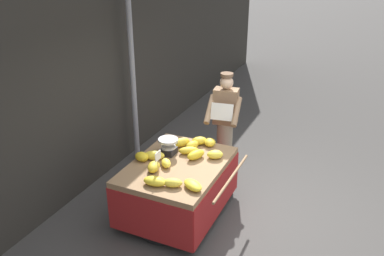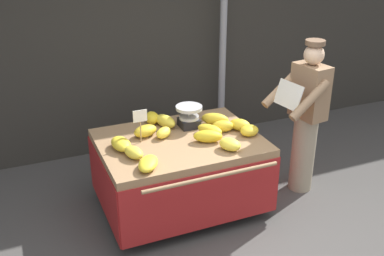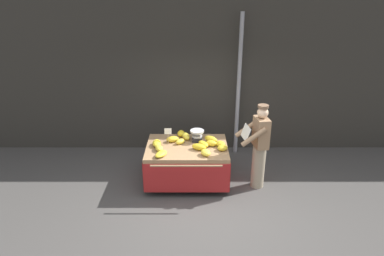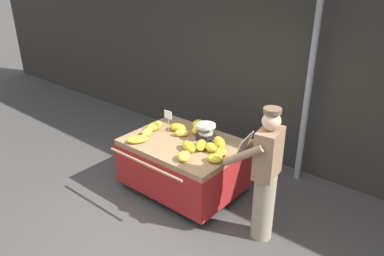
{
  "view_description": "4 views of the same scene",
  "coord_description": "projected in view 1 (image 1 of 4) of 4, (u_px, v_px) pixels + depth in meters",
  "views": [
    {
      "loc": [
        -4.6,
        -1.16,
        3.5
      ],
      "look_at": [
        0.15,
        1.0,
        1.15
      ],
      "focal_mm": 37.92,
      "sensor_mm": 36.0,
      "label": 1
    },
    {
      "loc": [
        -1.81,
        -2.87,
        2.81
      ],
      "look_at": [
        -0.23,
        0.88,
        0.97
      ],
      "focal_mm": 43.1,
      "sensor_mm": 36.0,
      "label": 2
    },
    {
      "loc": [
        -0.2,
        -5.05,
        3.7
      ],
      "look_at": [
        -0.23,
        1.02,
        1.19
      ],
      "focal_mm": 31.8,
      "sensor_mm": 36.0,
      "label": 3
    },
    {
      "loc": [
        2.81,
        -2.58,
        3.2
      ],
      "look_at": [
        -0.07,
        0.91,
        1.11
      ],
      "focal_mm": 35.26,
      "sensor_mm": 36.0,
      "label": 4
    }
  ],
  "objects": [
    {
      "name": "banana_cart",
      "position": [
        178.0,
        177.0,
        5.57
      ],
      "size": [
        1.62,
        1.4,
        0.8
      ],
      "color": "#93704C",
      "rests_on": "ground"
    },
    {
      "name": "weighing_scale",
      "position": [
        168.0,
        146.0,
        5.7
      ],
      "size": [
        0.28,
        0.28,
        0.24
      ],
      "color": "black",
      "rests_on": "banana_cart"
    },
    {
      "name": "banana_bunch_8",
      "position": [
        199.0,
        141.0,
        6.0
      ],
      "size": [
        0.26,
        0.28,
        0.12
      ],
      "primitive_type": "ellipsoid",
      "rotation": [
        0.0,
        0.0,
        0.64
      ],
      "color": "gold",
      "rests_on": "banana_cart"
    },
    {
      "name": "banana_bunch_12",
      "position": [
        210.0,
        142.0,
        5.96
      ],
      "size": [
        0.25,
        0.22,
        0.11
      ],
      "primitive_type": "ellipsoid",
      "rotation": [
        0.0,
        0.0,
        1.89
      ],
      "color": "gold",
      "rests_on": "banana_cart"
    },
    {
      "name": "banana_bunch_2",
      "position": [
        193.0,
        185.0,
        4.91
      ],
      "size": [
        0.29,
        0.34,
        0.09
      ],
      "primitive_type": "ellipsoid",
      "rotation": [
        0.0,
        0.0,
        2.6
      ],
      "color": "yellow",
      "rests_on": "banana_cart"
    },
    {
      "name": "banana_bunch_7",
      "position": [
        155.0,
        181.0,
        4.98
      ],
      "size": [
        0.2,
        0.31,
        0.11
      ],
      "primitive_type": "ellipsoid",
      "rotation": [
        0.0,
        0.0,
        0.11
      ],
      "color": "yellow",
      "rests_on": "banana_cart"
    },
    {
      "name": "banana_bunch_3",
      "position": [
        154.0,
        155.0,
        5.57
      ],
      "size": [
        0.22,
        0.31,
        0.13
      ],
      "primitive_type": "ellipsoid",
      "rotation": [
        0.0,
        0.0,
        0.33
      ],
      "color": "yellow",
      "rests_on": "banana_cart"
    },
    {
      "name": "banana_bunch_1",
      "position": [
        142.0,
        157.0,
        5.54
      ],
      "size": [
        0.17,
        0.22,
        0.13
      ],
      "primitive_type": "ellipsoid",
      "rotation": [
        0.0,
        0.0,
        3.0
      ],
      "color": "gold",
      "rests_on": "banana_cart"
    },
    {
      "name": "banana_bunch_5",
      "position": [
        189.0,
        150.0,
        5.73
      ],
      "size": [
        0.27,
        0.32,
        0.1
      ],
      "primitive_type": "ellipsoid",
      "rotation": [
        0.0,
        0.0,
        0.55
      ],
      "color": "gold",
      "rests_on": "banana_cart"
    },
    {
      "name": "banana_bunch_4",
      "position": [
        215.0,
        155.0,
        5.61
      ],
      "size": [
        0.24,
        0.27,
        0.11
      ],
      "primitive_type": "ellipsoid",
      "rotation": [
        0.0,
        0.0,
        0.48
      ],
      "color": "yellow",
      "rests_on": "banana_cart"
    },
    {
      "name": "banana_bunch_13",
      "position": [
        166.0,
        163.0,
        5.4
      ],
      "size": [
        0.23,
        0.22,
        0.1
      ],
      "primitive_type": "ellipsoid",
      "rotation": [
        0.0,
        0.0,
        2.26
      ],
      "color": "yellow",
      "rests_on": "banana_cart"
    },
    {
      "name": "banana_bunch_6",
      "position": [
        154.0,
        167.0,
        5.3
      ],
      "size": [
        0.29,
        0.22,
        0.12
      ],
      "primitive_type": "ellipsoid",
      "rotation": [
        0.0,
        0.0,
        1.86
      ],
      "color": "gold",
      "rests_on": "banana_cart"
    },
    {
      "name": "vendor_person",
      "position": [
        225.0,
        124.0,
        6.55
      ],
      "size": [
        0.63,
        0.57,
        1.71
      ],
      "color": "gray",
      "rests_on": "ground"
    },
    {
      "name": "banana_bunch_11",
      "position": [
        173.0,
        183.0,
        4.95
      ],
      "size": [
        0.2,
        0.27,
        0.11
      ],
      "primitive_type": "ellipsoid",
      "rotation": [
        0.0,
        0.0,
        0.32
      ],
      "color": "yellow",
      "rests_on": "banana_cart"
    },
    {
      "name": "banana_bunch_9",
      "position": [
        192.0,
        145.0,
        5.86
      ],
      "size": [
        0.25,
        0.19,
        0.12
      ],
      "primitive_type": "ellipsoid",
      "rotation": [
        0.0,
        0.0,
        1.28
      ],
      "color": "gold",
      "rests_on": "banana_cart"
    },
    {
      "name": "street_pole",
      "position": [
        132.0,
        71.0,
        6.63
      ],
      "size": [
        0.09,
        0.09,
        3.24
      ],
      "primitive_type": "cylinder",
      "color": "gray",
      "rests_on": "ground"
    },
    {
      "name": "banana_bunch_0",
      "position": [
        196.0,
        155.0,
        5.59
      ],
      "size": [
        0.32,
        0.25,
        0.12
      ],
      "primitive_type": "ellipsoid",
      "rotation": [
        0.0,
        0.0,
        1.14
      ],
      "color": "gold",
      "rests_on": "banana_cart"
    },
    {
      "name": "back_wall",
      "position": [
        79.0,
        59.0,
        5.9
      ],
      "size": [
        16.0,
        0.24,
        3.99
      ],
      "primitive_type": "cube",
      "color": "#2D2B26",
      "rests_on": "ground"
    },
    {
      "name": "ground_plane",
      "position": [
        252.0,
        219.0,
        5.69
      ],
      "size": [
        60.0,
        60.0,
        0.0
      ],
      "primitive_type": "plane",
      "color": "#423F3D"
    },
    {
      "name": "banana_bunch_10",
      "position": [
        181.0,
        143.0,
        5.93
      ],
      "size": [
        0.32,
        0.29,
        0.13
      ],
      "primitive_type": "ellipsoid",
      "rotation": [
        0.0,
        0.0,
        0.92
      ],
      "color": "gold",
      "rests_on": "banana_cart"
    },
    {
      "name": "price_sign",
      "position": [
        158.0,
        158.0,
        5.11
      ],
      "size": [
        0.14,
        0.01,
        0.34
      ],
      "color": "#997A51",
      "rests_on": "banana_cart"
    }
  ]
}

